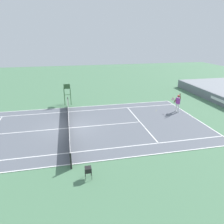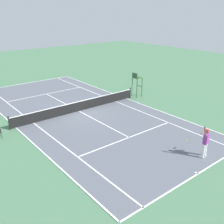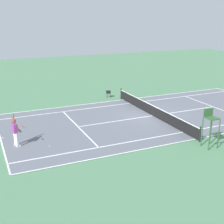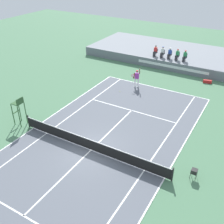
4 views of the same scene
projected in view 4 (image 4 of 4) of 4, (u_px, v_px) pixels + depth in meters
ground_plane at (91, 150)px, 19.07m from camera, size 80.00×80.00×0.00m
court at (91, 150)px, 19.07m from camera, size 11.08×23.88×0.03m
net at (91, 144)px, 18.81m from camera, size 11.98×0.10×1.07m
barrier_wall at (172, 67)px, 31.38m from camera, size 24.25×0.25×1.10m
bleacher_platform at (184, 56)px, 34.75m from camera, size 24.25×8.82×1.10m
spectator_seated_0 at (155, 51)px, 32.73m from camera, size 0.44×0.60×1.27m
spectator_seated_1 at (162, 52)px, 32.33m from camera, size 0.44×0.60×1.27m
spectator_seated_2 at (170, 54)px, 31.94m from camera, size 0.44×0.60×1.27m
spectator_seated_3 at (177, 55)px, 31.54m from camera, size 0.44×0.60×1.27m
spectator_seated_4 at (185, 56)px, 31.15m from camera, size 0.44×0.60×1.27m
tennis_player at (137, 78)px, 27.54m from camera, size 0.74×0.74×2.08m
tennis_ball at (120, 91)px, 27.02m from camera, size 0.07×0.07×0.07m
umpire_chair at (19, 107)px, 21.20m from camera, size 0.77×0.77×2.44m
equipment_bag at (207, 82)px, 28.79m from camera, size 0.94×0.47×0.32m
ball_hopper at (194, 171)px, 16.44m from camera, size 0.36×0.36×0.70m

